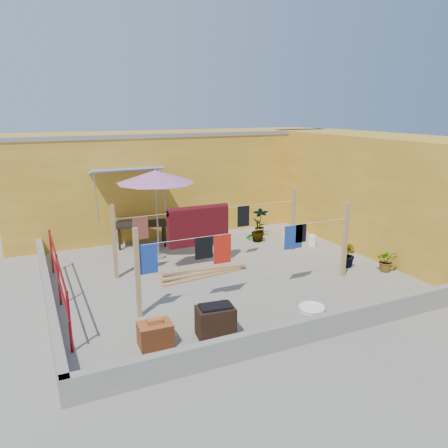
# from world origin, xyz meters

# --- Properties ---
(ground) EXTENTS (80.00, 80.00, 0.00)m
(ground) POSITION_xyz_m (0.00, 0.00, 0.00)
(ground) COLOR #9E998E
(ground) RESTS_ON ground
(wall_back) EXTENTS (11.00, 3.27, 3.21)m
(wall_back) POSITION_xyz_m (0.50, 4.69, 1.61)
(wall_back) COLOR gold
(wall_back) RESTS_ON ground
(wall_right) EXTENTS (2.40, 9.00, 3.20)m
(wall_right) POSITION_xyz_m (5.20, 0.00, 1.60)
(wall_right) COLOR gold
(wall_right) RESTS_ON ground
(parapet_front) EXTENTS (8.30, 0.16, 0.44)m
(parapet_front) POSITION_xyz_m (0.00, -3.58, 0.22)
(parapet_front) COLOR gray
(parapet_front) RESTS_ON ground
(parapet_left) EXTENTS (0.16, 7.30, 0.44)m
(parapet_left) POSITION_xyz_m (-4.08, 0.00, 0.22)
(parapet_left) COLOR gray
(parapet_left) RESTS_ON ground
(red_railing) EXTENTS (0.05, 4.20, 1.10)m
(red_railing) POSITION_xyz_m (-3.85, -0.20, 0.72)
(red_railing) COLOR maroon
(red_railing) RESTS_ON ground
(clothesline_rig) EXTENTS (5.09, 2.35, 1.80)m
(clothesline_rig) POSITION_xyz_m (-0.33, 0.54, 1.02)
(clothesline_rig) COLOR tan
(clothesline_rig) RESTS_ON ground
(patio_umbrella) EXTENTS (2.16, 2.16, 2.46)m
(patio_umbrella) POSITION_xyz_m (-1.15, 1.81, 2.21)
(patio_umbrella) COLOR gray
(patio_umbrella) RESTS_ON ground
(outdoor_table) EXTENTS (1.59, 1.02, 0.69)m
(outdoor_table) POSITION_xyz_m (-1.29, 3.04, 0.62)
(outdoor_table) COLOR black
(outdoor_table) RESTS_ON ground
(brick_stack) EXTENTS (0.58, 0.44, 0.50)m
(brick_stack) POSITION_xyz_m (-2.52, -2.59, 0.21)
(brick_stack) COLOR #9A4A23
(brick_stack) RESTS_ON ground
(lumber_pile) EXTENTS (2.29, 0.63, 0.14)m
(lumber_pile) POSITION_xyz_m (-0.55, 0.06, 0.07)
(lumber_pile) COLOR tan
(lumber_pile) RESTS_ON ground
(brazier) EXTENTS (0.71, 0.52, 0.60)m
(brazier) POSITION_xyz_m (-1.46, -2.72, 0.29)
(brazier) COLOR black
(brazier) RESTS_ON ground
(white_basin) EXTENTS (0.54, 0.54, 0.09)m
(white_basin) POSITION_xyz_m (0.71, -2.62, 0.05)
(white_basin) COLOR white
(white_basin) RESTS_ON ground
(water_jug_a) EXTENTS (0.23, 0.23, 0.36)m
(water_jug_a) POSITION_xyz_m (2.76, 1.45, 0.16)
(water_jug_a) COLOR white
(water_jug_a) RESTS_ON ground
(water_jug_b) EXTENTS (0.24, 0.24, 0.37)m
(water_jug_b) POSITION_xyz_m (3.26, 0.87, 0.16)
(water_jug_b) COLOR white
(water_jug_b) RESTS_ON ground
(green_hose) EXTENTS (0.52, 0.52, 0.08)m
(green_hose) POSITION_xyz_m (2.09, 2.29, 0.04)
(green_hose) COLOR #1A751F
(green_hose) RESTS_ON ground
(plant_back_a) EXTENTS (0.98, 0.95, 0.83)m
(plant_back_a) POSITION_xyz_m (0.36, 3.20, 0.42)
(plant_back_a) COLOR #275D1A
(plant_back_a) RESTS_ON ground
(plant_back_b) EXTENTS (0.43, 0.43, 0.71)m
(plant_back_b) POSITION_xyz_m (2.02, 1.96, 0.36)
(plant_back_b) COLOR #275D1A
(plant_back_b) RESTS_ON ground
(plant_right_a) EXTENTS (0.60, 0.54, 0.94)m
(plant_right_a) POSITION_xyz_m (2.40, 2.47, 0.47)
(plant_right_a) COLOR #275D1A
(plant_right_a) RESTS_ON ground
(plant_right_b) EXTENTS (0.37, 0.43, 0.67)m
(plant_right_b) POSITION_xyz_m (3.03, -0.99, 0.34)
(plant_right_b) COLOR #275D1A
(plant_right_b) RESTS_ON ground
(plant_right_c) EXTENTS (0.66, 0.66, 0.55)m
(plant_right_c) POSITION_xyz_m (3.70, -1.60, 0.28)
(plant_right_c) COLOR #275D1A
(plant_right_c) RESTS_ON ground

